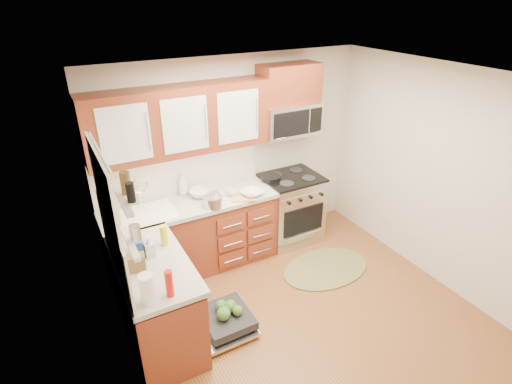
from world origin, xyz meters
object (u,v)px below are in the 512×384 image
skillet (271,177)px  bowl_b (200,193)px  bowl_a (252,193)px  range (290,208)px  rug (326,268)px  microwave (289,119)px  sink (148,223)px  upper_cabinets (180,121)px  cutting_board (244,198)px  paper_towel_roll (147,289)px  dishwasher (223,322)px  stock_pot (213,201)px  cup (232,191)px

skillet → bowl_b: size_ratio=0.99×
bowl_a → bowl_b: bowl_b is taller
range → rug: 0.95m
microwave → bowl_b: bearing=-179.1°
range → sink: range is taller
sink → rug: (1.94, -0.82, -0.79)m
bowl_a → bowl_b: size_ratio=0.96×
upper_cabinets → range: 1.99m
range → cutting_board: (-0.82, -0.21, 0.46)m
paper_towel_roll → rug: bearing=14.0°
sink → skillet: (1.65, 0.07, 0.17)m
dishwasher → cutting_board: size_ratio=2.54×
dishwasher → stock_pot: (0.33, 0.92, 0.89)m
sink → bowl_b: 0.71m
cutting_board → bowl_b: 0.53m
skillet → bowl_a: skillet is taller
sink → paper_towel_roll: size_ratio=2.38×
microwave → stock_pot: 1.44m
upper_cabinets → cup: (0.51, -0.21, -0.90)m
stock_pot → rug: bearing=-27.0°
rug → stock_pot: stock_pot is taller
rug → paper_towel_roll: (-2.29, -0.57, 1.05)m
upper_cabinets → rug: (1.42, -0.98, -1.86)m
sink → microwave: bearing=3.9°
bowl_b → stock_pot: bearing=-83.7°
cutting_board → stock_pot: bearing=180.0°
dishwasher → cutting_board: bearing=51.9°
microwave → stock_pot: size_ratio=3.48×
stock_pot → cup: (0.32, 0.14, -0.01)m
rug → paper_towel_roll: size_ratio=4.48×
cutting_board → bowl_a: bowl_a is taller
bowl_b → microwave: bearing=0.9°
dishwasher → bowl_b: bowl_b is taller
range → cutting_board: range is taller
dishwasher → stock_pot: bearing=70.3°
dishwasher → cup: bearing=58.8°
dishwasher → bowl_a: (0.85, 0.95, 0.86)m
stock_pot → upper_cabinets: bearing=118.7°
dishwasher → cup: size_ratio=5.10×
dishwasher → stock_pot: stock_pot is taller
dishwasher → upper_cabinets: bearing=84.0°
paper_towel_roll → bowl_a: bearing=37.7°
cutting_board → range: bearing=14.4°
upper_cabinets → paper_towel_roll: (-0.88, -1.55, -0.82)m
skillet → bowl_b: 0.97m
cup → skillet: bearing=11.9°
cutting_board → bowl_b: size_ratio=1.04×
dishwasher → rug: 1.59m
bowl_b → cup: cup is taller
rug → paper_towel_roll: 2.59m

